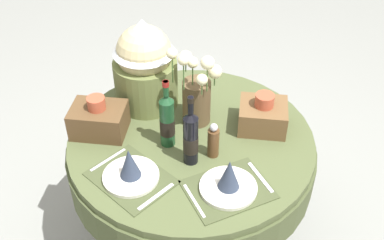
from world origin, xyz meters
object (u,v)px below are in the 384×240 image
object	(u,v)px
place_setting_right	(229,182)
wine_bottle_left	(191,138)
dining_table	(191,159)
woven_basket_side_left	(99,119)
flower_vase	(196,93)
place_setting_left	(130,170)
woven_basket_side_right	(263,115)
wine_bottle_centre	(167,120)
pepper_mill	(213,141)
gift_tub_back_left	(145,61)

from	to	relation	value
place_setting_right	wine_bottle_left	xyz separation A→B (m)	(-0.18, 0.15, 0.09)
dining_table	place_setting_right	bearing A→B (deg)	-57.69
wine_bottle_left	woven_basket_side_left	world-z (taller)	wine_bottle_left
flower_vase	place_setting_left	bearing A→B (deg)	-118.33
place_setting_right	woven_basket_side_right	bearing A→B (deg)	73.09
place_setting_right	wine_bottle_centre	distance (m)	0.40
wine_bottle_centre	woven_basket_side_left	xyz separation A→B (m)	(-0.33, 0.04, -0.06)
dining_table	flower_vase	bearing A→B (deg)	86.04
dining_table	pepper_mill	xyz separation A→B (m)	(0.11, -0.11, 0.22)
wine_bottle_centre	pepper_mill	distance (m)	0.22
place_setting_right	wine_bottle_centre	size ratio (longest dim) A/B	1.24
pepper_mill	woven_basket_side_left	xyz separation A→B (m)	(-0.54, 0.09, -0.01)
dining_table	wine_bottle_centre	bearing A→B (deg)	-151.28
woven_basket_side_right	wine_bottle_left	bearing A→B (deg)	-137.72
dining_table	flower_vase	distance (m)	0.33
dining_table	wine_bottle_centre	distance (m)	0.30
place_setting_right	gift_tub_back_left	world-z (taller)	gift_tub_back_left
gift_tub_back_left	dining_table	bearing A→B (deg)	-43.86
gift_tub_back_left	place_setting_left	bearing A→B (deg)	-85.70
place_setting_right	gift_tub_back_left	distance (m)	0.74
woven_basket_side_right	flower_vase	bearing A→B (deg)	179.36
flower_vase	pepper_mill	world-z (taller)	flower_vase
wine_bottle_left	wine_bottle_centre	distance (m)	0.16
place_setting_left	wine_bottle_left	world-z (taller)	wine_bottle_left
place_setting_right	gift_tub_back_left	size ratio (longest dim) A/B	0.92
woven_basket_side_right	dining_table	bearing A→B (deg)	-159.54
place_setting_left	dining_table	bearing A→B (deg)	53.61
dining_table	gift_tub_back_left	bearing A→B (deg)	136.14
place_setting_left	wine_bottle_centre	size ratio (longest dim) A/B	1.25
woven_basket_side_right	wine_bottle_centre	bearing A→B (deg)	-157.49
dining_table	place_setting_left	bearing A→B (deg)	-126.39
place_setting_left	gift_tub_back_left	bearing A→B (deg)	94.30
dining_table	place_setting_right	distance (m)	0.41
place_setting_left	wine_bottle_left	size ratio (longest dim) A/B	1.23
place_setting_left	wine_bottle_centre	distance (m)	0.28
gift_tub_back_left	woven_basket_side_right	size ratio (longest dim) A/B	2.09
dining_table	wine_bottle_left	distance (m)	0.32
place_setting_left	wine_bottle_centre	bearing A→B (deg)	63.94
dining_table	gift_tub_back_left	xyz separation A→B (m)	(-0.26, 0.25, 0.39)
flower_vase	pepper_mill	size ratio (longest dim) A/B	2.28
dining_table	woven_basket_side_left	size ratio (longest dim) A/B	4.68
dining_table	wine_bottle_left	size ratio (longest dim) A/B	3.38
dining_table	woven_basket_side_left	world-z (taller)	woven_basket_side_left
gift_tub_back_left	woven_basket_side_right	world-z (taller)	gift_tub_back_left
place_setting_right	wine_bottle_left	size ratio (longest dim) A/B	1.23
pepper_mill	woven_basket_side_left	distance (m)	0.55
dining_table	wine_bottle_centre	xyz separation A→B (m)	(-0.10, -0.05, 0.28)
place_setting_right	wine_bottle_left	world-z (taller)	wine_bottle_left
dining_table	woven_basket_side_right	size ratio (longest dim) A/B	5.27
pepper_mill	woven_basket_side_left	size ratio (longest dim) A/B	0.71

